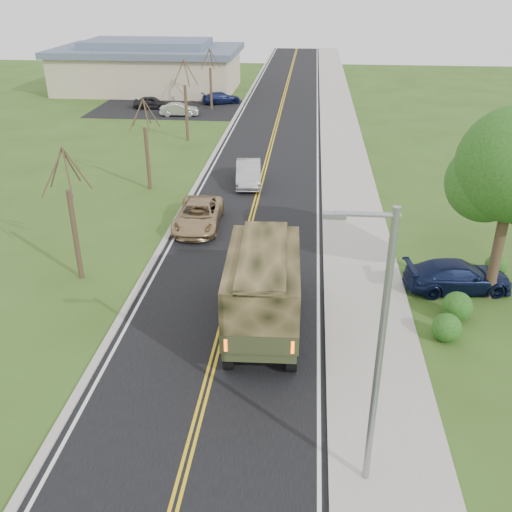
# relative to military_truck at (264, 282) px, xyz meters

# --- Properties ---
(ground) EXTENTS (160.00, 160.00, 0.00)m
(ground) POSITION_rel_military_truck_xyz_m (-1.61, -6.61, -2.09)
(ground) COLOR #324818
(ground) RESTS_ON ground
(road) EXTENTS (8.00, 120.00, 0.01)m
(road) POSITION_rel_military_truck_xyz_m (-1.61, 33.39, -2.08)
(road) COLOR black
(road) RESTS_ON ground
(curb_right) EXTENTS (0.30, 120.00, 0.12)m
(curb_right) POSITION_rel_military_truck_xyz_m (2.54, 33.39, -2.03)
(curb_right) COLOR #9E998E
(curb_right) RESTS_ON ground
(sidewalk_right) EXTENTS (3.20, 120.00, 0.10)m
(sidewalk_right) POSITION_rel_military_truck_xyz_m (4.29, 33.39, -2.04)
(sidewalk_right) COLOR #9E998E
(sidewalk_right) RESTS_ON ground
(curb_left) EXTENTS (0.30, 120.00, 0.10)m
(curb_left) POSITION_rel_military_truck_xyz_m (-5.76, 33.39, -2.04)
(curb_left) COLOR #9E998E
(curb_left) RESTS_ON ground
(street_light) EXTENTS (1.65, 0.22, 8.00)m
(street_light) POSITION_rel_military_truck_xyz_m (3.29, -7.11, 2.34)
(street_light) COLOR gray
(street_light) RESTS_ON ground
(bare_tree_a) EXTENTS (1.93, 2.26, 6.08)m
(bare_tree_a) POSITION_rel_military_truck_xyz_m (-8.61, 3.39, 0.54)
(bare_tree_a) COLOR #38281C
(bare_tree_a) RESTS_ON ground
(bare_tree_b) EXTENTS (1.83, 2.14, 5.73)m
(bare_tree_b) POSITION_rel_military_truck_xyz_m (-8.61, 15.39, 0.39)
(bare_tree_b) COLOR #38281C
(bare_tree_b) RESTS_ON ground
(bare_tree_c) EXTENTS (2.04, 2.39, 6.42)m
(bare_tree_c) POSITION_rel_military_truck_xyz_m (-8.61, 27.39, 0.69)
(bare_tree_c) COLOR #38281C
(bare_tree_c) RESTS_ON ground
(bare_tree_d) EXTENTS (1.88, 2.20, 5.91)m
(bare_tree_d) POSITION_rel_military_truck_xyz_m (-8.61, 39.39, 0.46)
(bare_tree_d) COLOR #38281C
(bare_tree_d) RESTS_ON ground
(commercial_building) EXTENTS (25.50, 21.50, 5.65)m
(commercial_building) POSITION_rel_military_truck_xyz_m (-17.59, 49.36, 0.60)
(commercial_building) COLOR tan
(commercial_building) RESTS_ON ground
(military_truck) EXTENTS (2.82, 7.41, 3.65)m
(military_truck) POSITION_rel_military_truck_xyz_m (0.00, 0.00, 0.00)
(military_truck) COLOR black
(military_truck) RESTS_ON ground
(suv_champagne) EXTENTS (2.46, 5.10, 1.40)m
(suv_champagne) POSITION_rel_military_truck_xyz_m (-4.35, 9.59, -1.39)
(suv_champagne) COLOR tan
(suv_champagne) RESTS_ON ground
(sedan_silver) EXTENTS (2.06, 4.66, 1.49)m
(sedan_silver) POSITION_rel_military_truck_xyz_m (-2.41, 16.92, -1.34)
(sedan_silver) COLOR #A3A3A8
(sedan_silver) RESTS_ON ground
(pickup_navy) EXTENTS (4.83, 2.51, 1.34)m
(pickup_navy) POSITION_rel_military_truck_xyz_m (8.14, 3.85, -1.42)
(pickup_navy) COLOR black
(pickup_navy) RESTS_ON ground
(lot_car_dark) EXTENTS (3.78, 1.71, 1.26)m
(lot_car_dark) POSITION_rel_military_truck_xyz_m (-14.77, 39.22, -1.46)
(lot_car_dark) COLOR black
(lot_car_dark) RESTS_ON ground
(lot_car_silver) EXTENTS (3.78, 1.64, 1.21)m
(lot_car_silver) POSITION_rel_military_truck_xyz_m (-11.26, 36.27, -1.48)
(lot_car_silver) COLOR #A9A9AE
(lot_car_silver) RESTS_ON ground
(lot_car_navy) EXTENTS (4.43, 3.21, 1.19)m
(lot_car_navy) POSITION_rel_military_truck_xyz_m (-8.05, 42.42, -1.49)
(lot_car_navy) COLOR #10173C
(lot_car_navy) RESTS_ON ground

